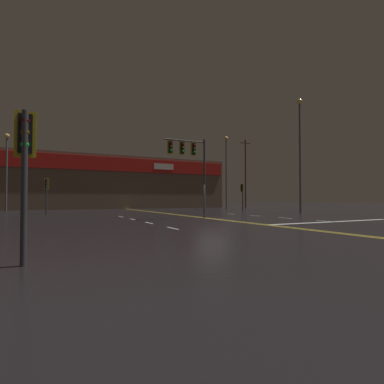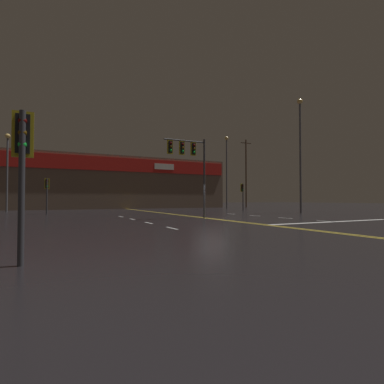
{
  "view_description": "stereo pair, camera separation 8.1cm",
  "coord_description": "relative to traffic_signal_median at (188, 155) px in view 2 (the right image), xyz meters",
  "views": [
    {
      "loc": [
        -10.87,
        -18.76,
        1.38
      ],
      "look_at": [
        0.0,
        3.18,
        2.0
      ],
      "focal_mm": 28.0,
      "sensor_mm": 36.0,
      "label": 1
    },
    {
      "loc": [
        -10.8,
        -18.79,
        1.38
      ],
      "look_at": [
        0.0,
        3.18,
        2.0
      ],
      "focal_mm": 28.0,
      "sensor_mm": 36.0,
      "label": 2
    }
  ],
  "objects": [
    {
      "name": "ground_plane",
      "position": [
        1.5,
        -0.82,
        -4.61
      ],
      "size": [
        200.0,
        200.0,
        0.0
      ],
      "primitive_type": "plane",
      "color": "black"
    },
    {
      "name": "road_markings",
      "position": [
        2.59,
        -2.06,
        -4.61
      ],
      "size": [
        15.75,
        60.0,
        0.01
      ],
      "color": "gold",
      "rests_on": "ground"
    },
    {
      "name": "traffic_signal_median",
      "position": [
        0.0,
        0.0,
        0.0
      ],
      "size": [
        3.29,
        0.36,
        5.9
      ],
      "color": "#38383D",
      "rests_on": "ground"
    },
    {
      "name": "traffic_signal_corner_northwest",
      "position": [
        -9.17,
        11.29,
        -2.15
      ],
      "size": [
        0.42,
        0.36,
        3.36
      ],
      "color": "#38383D",
      "rests_on": "ground"
    },
    {
      "name": "traffic_signal_corner_northeast",
      "position": [
        12.29,
        10.36,
        -2.18
      ],
      "size": [
        0.42,
        0.36,
        3.32
      ],
      "color": "#38383D",
      "rests_on": "ground"
    },
    {
      "name": "traffic_signal_corner_southwest",
      "position": [
        -9.75,
        -12.33,
        -2.21
      ],
      "size": [
        0.42,
        0.36,
        3.28
      ],
      "color": "#38383D",
      "rests_on": "ground"
    },
    {
      "name": "streetlight_near_left",
      "position": [
        -13.22,
        20.09,
        1.12
      ],
      "size": [
        0.56,
        0.56,
        8.9
      ],
      "color": "#59595E",
      "rests_on": "ground"
    },
    {
      "name": "streetlight_far_left",
      "position": [
        14.79,
        17.76,
        2.14
      ],
      "size": [
        0.56,
        0.56,
        10.77
      ],
      "color": "#59595E",
      "rests_on": "ground"
    },
    {
      "name": "streetlight_far_median",
      "position": [
        14.11,
        2.85,
        2.67
      ],
      "size": [
        0.56,
        0.56,
        11.76
      ],
      "color": "#59595E",
      "rests_on": "ground"
    },
    {
      "name": "building_backdrop",
      "position": [
        1.5,
        29.15,
        -0.65
      ],
      "size": [
        33.22,
        10.23,
        7.9
      ],
      "color": "brown",
      "rests_on": "ground"
    },
    {
      "name": "utility_pole_row",
      "position": [
        1.05,
        23.87,
        1.58
      ],
      "size": [
        46.11,
        0.26,
        12.08
      ],
      "color": "#4C3828",
      "rests_on": "ground"
    }
  ]
}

